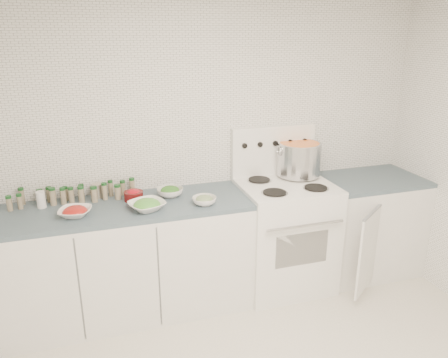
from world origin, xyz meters
TOP-DOWN VIEW (x-y plane):
  - room_walls at (0.00, 0.00)m, footprint 3.54×3.04m
  - counter_left at (-0.82, 1.19)m, footprint 1.85×0.62m
  - stove at (0.48, 1.19)m, footprint 0.76×0.70m
  - counter_right at (1.30, 1.19)m, footprint 0.89×0.87m
  - stock_pot at (0.67, 1.35)m, footprint 0.39×0.37m
  - bowl_tomato at (-1.18, 1.10)m, footprint 0.28×0.28m
  - bowl_snowpea at (-0.68, 1.06)m, footprint 0.33×0.33m
  - bowl_broccoli at (-0.47, 1.29)m, footprint 0.26×0.26m
  - bowl_zucchini at (-0.26, 1.04)m, footprint 0.19×0.19m
  - bowl_pepper at (-0.75, 1.28)m, footprint 0.15×0.15m
  - salt_canister at (-1.42, 1.34)m, footprint 0.08×0.08m
  - tin_can at (-1.02, 1.43)m, footprint 0.11×0.11m
  - spice_cluster at (-1.17, 1.39)m, footprint 0.93×0.16m

SIDE VIEW (x-z plane):
  - counter_right at x=1.30m, z-range 0.00..0.90m
  - counter_left at x=-0.82m, z-range 0.00..0.90m
  - stove at x=0.48m, z-range -0.18..1.18m
  - bowl_tomato at x=-1.18m, z-range 0.89..0.97m
  - bowl_zucchini at x=-0.26m, z-range 0.90..0.97m
  - bowl_snowpea at x=-0.68m, z-range 0.89..0.98m
  - bowl_broccoli at x=-0.47m, z-range 0.90..0.98m
  - bowl_pepper at x=-0.75m, z-range 0.90..0.99m
  - tin_can at x=-1.02m, z-range 0.90..1.01m
  - salt_canister at x=-1.42m, z-range 0.90..1.03m
  - spice_cluster at x=-1.17m, z-range 0.89..1.03m
  - stock_pot at x=0.67m, z-range 0.96..1.24m
  - room_walls at x=0.00m, z-range 0.30..2.82m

